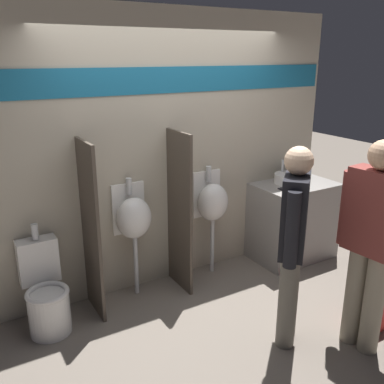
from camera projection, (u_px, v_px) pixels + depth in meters
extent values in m
plane|color=#70665B|center=(201.00, 299.00, 4.16)|extent=(16.00, 16.00, 0.00)
cube|color=#B2A893|center=(170.00, 152.00, 4.24)|extent=(3.84, 0.06, 2.70)
cube|color=#19668E|center=(171.00, 80.00, 4.00)|extent=(3.76, 0.01, 0.24)
cube|color=gray|center=(293.00, 221.00, 4.93)|extent=(0.92, 0.60, 0.89)
cylinder|color=white|center=(289.00, 178.00, 4.80)|extent=(0.33, 0.33, 0.11)
cylinder|color=silver|center=(283.00, 166.00, 4.86)|extent=(0.03, 0.03, 0.14)
cube|color=black|center=(285.00, 190.00, 4.56)|extent=(0.07, 0.14, 0.01)
cube|color=#4C4238|center=(91.00, 231.00, 3.75)|extent=(0.03, 0.45, 1.60)
cube|color=#4C4238|center=(180.00, 212.00, 4.18)|extent=(0.03, 0.45, 1.60)
cylinder|color=silver|center=(136.00, 265.00, 4.18)|extent=(0.04, 0.04, 0.62)
ellipsoid|color=white|center=(134.00, 218.00, 4.03)|extent=(0.35, 0.26, 0.40)
cube|color=white|center=(128.00, 208.00, 4.12)|extent=(0.33, 0.02, 0.50)
cylinder|color=silver|center=(129.00, 186.00, 4.02)|extent=(0.06, 0.06, 0.16)
cylinder|color=silver|center=(212.00, 245.00, 4.61)|extent=(0.04, 0.04, 0.62)
ellipsoid|color=white|center=(213.00, 202.00, 4.46)|extent=(0.35, 0.26, 0.40)
cube|color=white|center=(206.00, 194.00, 4.55)|extent=(0.33, 0.02, 0.50)
cylinder|color=silver|center=(208.00, 174.00, 4.45)|extent=(0.06, 0.06, 0.16)
cylinder|color=white|center=(50.00, 313.00, 3.62)|extent=(0.34, 0.34, 0.37)
torus|color=white|center=(47.00, 293.00, 3.56)|extent=(0.36, 0.36, 0.04)
cube|color=white|center=(38.00, 260.00, 3.71)|extent=(0.33, 0.16, 0.40)
cylinder|color=silver|center=(35.00, 232.00, 3.61)|extent=(0.06, 0.06, 0.14)
cylinder|color=#666056|center=(287.00, 302.00, 3.39)|extent=(0.15, 0.15, 0.79)
cylinder|color=#666056|center=(289.00, 292.00, 3.54)|extent=(0.15, 0.15, 0.79)
cube|color=black|center=(295.00, 215.00, 3.25)|extent=(0.43, 0.41, 0.63)
cylinder|color=black|center=(292.00, 230.00, 3.04)|extent=(0.10, 0.10, 0.58)
cylinder|color=black|center=(296.00, 208.00, 3.47)|extent=(0.10, 0.10, 0.58)
sphere|color=beige|center=(299.00, 161.00, 3.12)|extent=(0.22, 0.22, 0.22)
cylinder|color=gray|center=(373.00, 305.00, 3.33)|extent=(0.15, 0.15, 0.82)
cylinder|color=gray|center=(355.00, 296.00, 3.45)|extent=(0.15, 0.15, 0.82)
cube|color=brown|center=(376.00, 213.00, 3.16)|extent=(0.23, 0.45, 0.65)
cylinder|color=brown|center=(347.00, 208.00, 3.36)|extent=(0.10, 0.10, 0.60)
sphere|color=tan|center=(384.00, 155.00, 3.03)|extent=(0.22, 0.22, 0.22)
cube|color=red|center=(372.00, 312.00, 3.66)|extent=(0.29, 0.16, 0.34)
torus|color=#4C4742|center=(375.00, 290.00, 3.59)|extent=(0.19, 0.01, 0.19)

